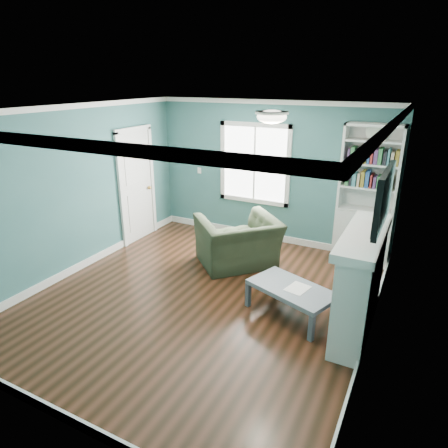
% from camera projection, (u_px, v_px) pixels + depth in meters
% --- Properties ---
extents(floor, '(5.00, 5.00, 0.00)m').
position_uv_depth(floor, '(203.00, 297.00, 5.72)').
color(floor, black).
rests_on(floor, ground).
extents(room_walls, '(5.00, 5.00, 5.00)m').
position_uv_depth(room_walls, '(201.00, 191.00, 5.17)').
color(room_walls, '#326466').
rests_on(room_walls, ground).
extents(trim, '(4.50, 5.00, 2.60)m').
position_uv_depth(trim, '(201.00, 216.00, 5.29)').
color(trim, white).
rests_on(trim, ground).
extents(window, '(1.40, 0.06, 1.50)m').
position_uv_depth(window, '(255.00, 164.00, 7.42)').
color(window, white).
rests_on(window, room_walls).
extents(bookshelf, '(0.90, 0.35, 2.31)m').
position_uv_depth(bookshelf, '(365.00, 209.00, 6.55)').
color(bookshelf, silver).
rests_on(bookshelf, ground).
extents(fireplace, '(0.44, 1.58, 1.30)m').
position_uv_depth(fireplace, '(361.00, 284.00, 4.77)').
color(fireplace, black).
rests_on(fireplace, ground).
extents(tv, '(0.06, 1.10, 0.65)m').
position_uv_depth(tv, '(384.00, 198.00, 4.34)').
color(tv, black).
rests_on(tv, fireplace).
extents(door, '(0.12, 0.98, 2.17)m').
position_uv_depth(door, '(137.00, 185.00, 7.47)').
color(door, silver).
rests_on(door, ground).
extents(ceiling_fixture, '(0.38, 0.38, 0.15)m').
position_uv_depth(ceiling_fixture, '(272.00, 116.00, 4.53)').
color(ceiling_fixture, white).
rests_on(ceiling_fixture, room_walls).
extents(light_switch, '(0.08, 0.01, 0.12)m').
position_uv_depth(light_switch, '(199.00, 170.00, 8.02)').
color(light_switch, white).
rests_on(light_switch, room_walls).
extents(recliner, '(1.44, 1.45, 1.08)m').
position_uv_depth(recliner, '(238.00, 234.00, 6.55)').
color(recliner, '#252E1D').
rests_on(recliner, ground).
extents(coffee_table, '(1.25, 0.95, 0.40)m').
position_uv_depth(coffee_table, '(292.00, 291.00, 5.19)').
color(coffee_table, '#434851').
rests_on(coffee_table, ground).
extents(paper_sheet, '(0.31, 0.36, 0.00)m').
position_uv_depth(paper_sheet, '(298.00, 288.00, 5.14)').
color(paper_sheet, white).
rests_on(paper_sheet, coffee_table).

